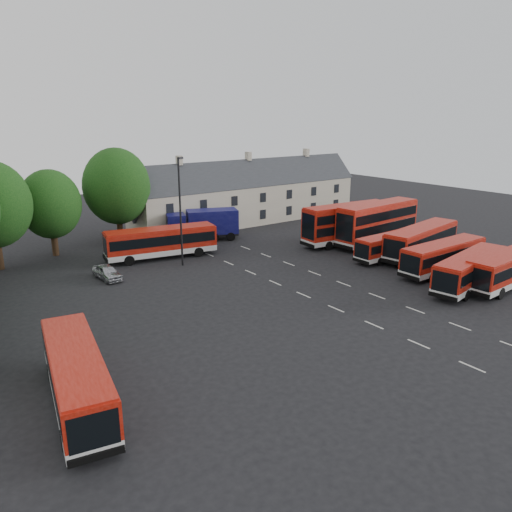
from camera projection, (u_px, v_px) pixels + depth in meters
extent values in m
plane|color=black|center=(319.00, 302.00, 42.30)|extent=(140.00, 140.00, 0.00)
cube|color=beige|center=(472.00, 367.00, 31.45)|extent=(0.15, 1.80, 0.01)
cube|color=beige|center=(419.00, 344.00, 34.55)|extent=(0.15, 1.80, 0.01)
cube|color=beige|center=(374.00, 325.00, 37.65)|extent=(0.15, 1.80, 0.01)
cube|color=beige|center=(336.00, 309.00, 40.75)|extent=(0.15, 1.80, 0.01)
cube|color=beige|center=(303.00, 295.00, 43.84)|extent=(0.15, 1.80, 0.01)
cube|color=beige|center=(275.00, 283.00, 46.94)|extent=(0.15, 1.80, 0.01)
cube|color=beige|center=(251.00, 272.00, 50.04)|extent=(0.15, 1.80, 0.01)
cube|color=beige|center=(229.00, 263.00, 53.14)|extent=(0.15, 1.80, 0.01)
cube|color=beige|center=(209.00, 255.00, 56.24)|extent=(0.15, 1.80, 0.01)
cube|color=beige|center=(460.00, 326.00, 37.39)|extent=(0.15, 1.80, 0.01)
cube|color=beige|center=(415.00, 310.00, 40.49)|extent=(0.15, 1.80, 0.01)
cube|color=beige|center=(377.00, 296.00, 43.59)|extent=(0.15, 1.80, 0.01)
cube|color=beige|center=(344.00, 284.00, 46.69)|extent=(0.15, 1.80, 0.01)
cube|color=beige|center=(314.00, 273.00, 49.79)|extent=(0.15, 1.80, 0.01)
cube|color=beige|center=(289.00, 264.00, 52.88)|extent=(0.15, 1.80, 0.01)
cube|color=beige|center=(266.00, 255.00, 55.98)|extent=(0.15, 1.80, 0.01)
cube|color=beige|center=(245.00, 248.00, 59.08)|extent=(0.15, 1.80, 0.01)
cylinder|color=black|center=(54.00, 240.00, 55.54)|extent=(0.70, 0.70, 3.50)
ellipsoid|color=#0F380F|center=(50.00, 204.00, 54.41)|extent=(6.60, 6.60, 7.59)
cylinder|color=black|center=(120.00, 226.00, 60.76)|extent=(0.70, 0.70, 4.20)
ellipsoid|color=#0F380F|center=(117.00, 186.00, 59.41)|extent=(7.92, 7.92, 9.11)
cube|color=beige|center=(248.00, 203.00, 72.73)|extent=(35.00, 7.00, 5.50)
cube|color=#2D3035|center=(248.00, 184.00, 71.97)|extent=(35.70, 7.13, 7.13)
cube|color=beige|center=(179.00, 160.00, 64.61)|extent=(0.60, 0.90, 1.20)
cube|color=beige|center=(248.00, 156.00, 70.87)|extent=(0.60, 0.90, 1.20)
cube|color=beige|center=(306.00, 153.00, 77.12)|extent=(0.60, 0.90, 1.20)
cube|color=silver|center=(508.00, 278.00, 45.76)|extent=(11.58, 3.10, 0.57)
cube|color=#A7180A|center=(510.00, 265.00, 45.40)|extent=(11.58, 3.10, 2.03)
cube|color=black|center=(510.00, 264.00, 45.39)|extent=(11.12, 3.14, 0.99)
cube|color=#A7180A|center=(511.00, 253.00, 45.10)|extent=(11.35, 2.99, 0.13)
cylinder|color=black|center=(501.00, 293.00, 42.75)|extent=(1.06, 0.34, 1.04)
cube|color=silver|center=(469.00, 280.00, 45.44)|extent=(11.29, 4.38, 0.55)
cube|color=#A7180A|center=(471.00, 267.00, 45.10)|extent=(11.29, 4.38, 1.95)
cube|color=black|center=(471.00, 266.00, 45.08)|extent=(10.87, 4.36, 0.95)
cube|color=#A7180A|center=(472.00, 256.00, 44.81)|extent=(11.06, 4.24, 0.12)
cylinder|color=black|center=(466.00, 295.00, 42.32)|extent=(1.04, 0.45, 1.00)
cylinder|color=black|center=(471.00, 271.00, 48.72)|extent=(1.04, 0.45, 1.00)
cube|color=silver|center=(443.00, 265.00, 49.84)|extent=(10.93, 2.60, 0.54)
cube|color=#A7180A|center=(444.00, 253.00, 49.50)|extent=(10.93, 2.60, 1.93)
cube|color=black|center=(444.00, 253.00, 49.48)|extent=(10.49, 2.66, 0.94)
cube|color=#A7180A|center=(445.00, 243.00, 49.21)|extent=(10.71, 2.50, 0.12)
cylinder|color=black|center=(431.00, 277.00, 47.04)|extent=(0.99, 0.29, 0.99)
cylinder|color=black|center=(452.00, 259.00, 52.79)|extent=(0.99, 0.29, 0.99)
cube|color=silver|center=(420.00, 249.00, 55.14)|extent=(12.46, 4.81, 0.61)
cube|color=#A7180A|center=(422.00, 237.00, 54.76)|extent=(12.46, 4.81, 2.16)
cube|color=black|center=(422.00, 237.00, 54.74)|extent=(12.00, 4.80, 1.05)
cube|color=#A7180A|center=(422.00, 227.00, 54.44)|extent=(12.20, 4.66, 0.13)
cylinder|color=black|center=(414.00, 262.00, 51.69)|extent=(1.14, 0.50, 1.11)
cylinder|color=black|center=(425.00, 244.00, 58.75)|extent=(1.14, 0.50, 1.11)
cube|color=silver|center=(391.00, 252.00, 54.61)|extent=(9.72, 2.36, 0.48)
cube|color=#A7180A|center=(392.00, 243.00, 54.30)|extent=(9.72, 2.36, 1.72)
cube|color=black|center=(392.00, 242.00, 54.29)|extent=(9.33, 2.40, 0.84)
cube|color=#A7180A|center=(392.00, 235.00, 54.05)|extent=(9.52, 2.27, 0.11)
cylinder|color=black|center=(379.00, 262.00, 52.11)|extent=(0.88, 0.26, 0.88)
cylinder|color=black|center=(401.00, 248.00, 57.24)|extent=(0.88, 0.26, 0.88)
cube|color=silver|center=(376.00, 237.00, 60.61)|extent=(12.45, 3.64, 0.61)
cube|color=#A7180A|center=(378.00, 219.00, 60.01)|extent=(12.45, 3.64, 3.74)
cube|color=black|center=(377.00, 225.00, 60.21)|extent=(11.97, 3.67, 1.06)
cube|color=#A7180A|center=(379.00, 204.00, 59.47)|extent=(12.20, 3.51, 0.13)
cylinder|color=black|center=(364.00, 247.00, 57.33)|extent=(1.14, 0.39, 1.12)
cylinder|color=black|center=(387.00, 233.00, 64.06)|extent=(1.14, 0.39, 1.12)
cube|color=black|center=(378.00, 214.00, 59.80)|extent=(11.97, 3.67, 1.06)
cube|color=silver|center=(346.00, 237.00, 60.75)|extent=(11.99, 3.70, 0.59)
cube|color=#A7180A|center=(347.00, 220.00, 60.17)|extent=(11.99, 3.70, 3.59)
cube|color=black|center=(347.00, 226.00, 60.37)|extent=(11.52, 3.72, 1.02)
cube|color=#A7180A|center=(348.00, 205.00, 59.66)|extent=(11.74, 3.57, 0.13)
cylinder|color=black|center=(328.00, 246.00, 57.96)|extent=(1.09, 0.39, 1.07)
cylinder|color=black|center=(362.00, 234.00, 63.71)|extent=(1.09, 0.39, 1.07)
cube|color=black|center=(347.00, 215.00, 59.98)|extent=(11.52, 3.72, 1.02)
cube|color=silver|center=(79.00, 392.00, 27.12)|extent=(4.44, 11.54, 0.56)
cube|color=#A7180A|center=(76.00, 371.00, 26.76)|extent=(4.44, 11.54, 2.00)
cube|color=black|center=(76.00, 370.00, 26.75)|extent=(4.42, 11.11, 0.97)
cube|color=#A7180A|center=(74.00, 354.00, 26.47)|extent=(4.30, 11.30, 0.12)
cylinder|color=black|center=(114.00, 427.00, 24.59)|extent=(0.46, 1.06, 1.02)
cylinder|color=black|center=(50.00, 372.00, 29.80)|extent=(0.46, 1.06, 1.02)
cube|color=silver|center=(162.00, 251.00, 54.68)|extent=(12.25, 4.87, 0.60)
cube|color=#A7180A|center=(161.00, 239.00, 54.30)|extent=(12.25, 4.87, 2.12)
cube|color=black|center=(161.00, 238.00, 54.29)|extent=(11.79, 4.84, 1.03)
cube|color=#A7180A|center=(161.00, 229.00, 53.99)|extent=(11.99, 4.71, 0.13)
cylinder|color=black|center=(129.00, 261.00, 52.11)|extent=(1.12, 0.50, 1.09)
cylinder|color=black|center=(191.00, 247.00, 57.42)|extent=(1.12, 0.50, 1.09)
cube|color=black|center=(203.00, 235.00, 62.43)|extent=(8.95, 5.35, 0.33)
cube|color=#0E0D50|center=(176.00, 225.00, 61.22)|extent=(3.03, 3.33, 2.61)
cube|color=black|center=(167.00, 222.00, 60.86)|extent=(0.95, 2.19, 1.31)
cube|color=#0E0D50|center=(212.00, 221.00, 62.28)|extent=(6.77, 4.81, 2.94)
cylinder|color=black|center=(179.00, 240.00, 60.58)|extent=(1.12, 0.68, 1.09)
cylinder|color=black|center=(227.00, 232.00, 64.42)|extent=(1.12, 0.68, 1.09)
imported|color=#A8AAB0|center=(107.00, 272.00, 47.80)|extent=(1.94, 4.19, 1.39)
cylinder|color=black|center=(180.00, 213.00, 50.83)|extent=(0.20, 0.20, 11.08)
cube|color=black|center=(180.00, 158.00, 49.57)|extent=(0.72, 0.52, 0.20)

